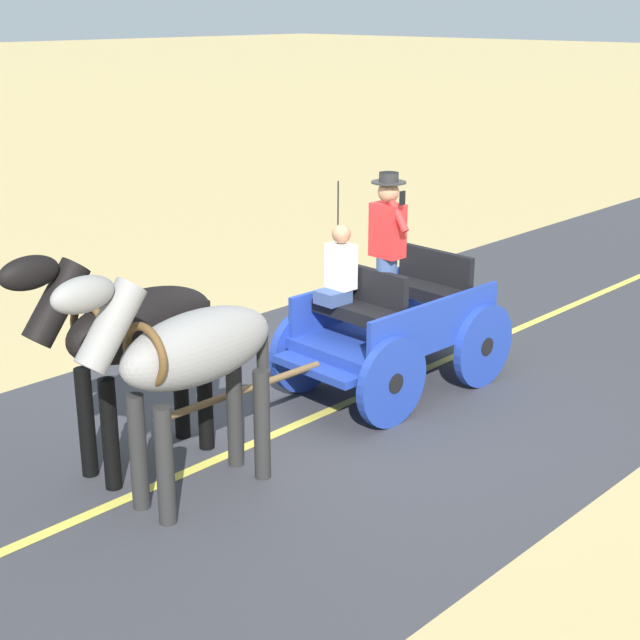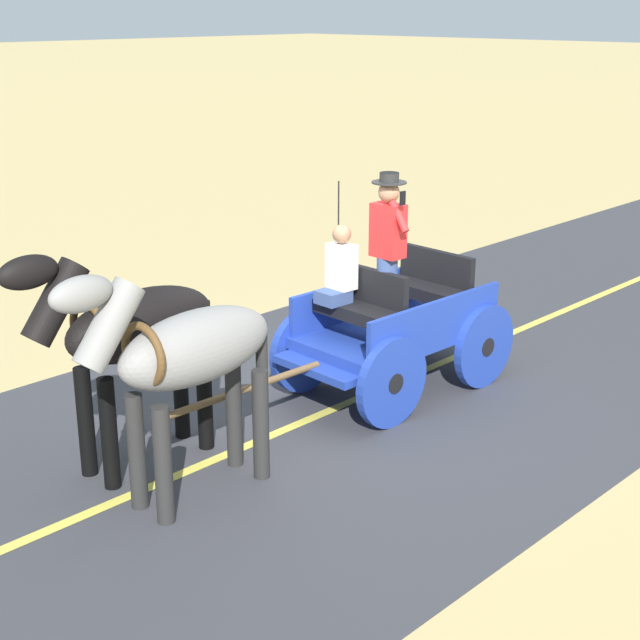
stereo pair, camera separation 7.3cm
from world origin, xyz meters
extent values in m
plane|color=tan|center=(0.00, 0.00, 0.00)|extent=(200.00, 200.00, 0.00)
cube|color=#38383D|center=(0.00, 0.00, 0.00)|extent=(5.94, 160.00, 0.01)
cube|color=#DBCC4C|center=(0.00, 0.00, 0.01)|extent=(0.12, 160.00, 0.00)
cube|color=#1E3899|center=(-0.08, -0.68, 0.66)|extent=(1.28, 2.24, 0.12)
cube|color=#1E3899|center=(-0.65, -0.66, 0.94)|extent=(0.13, 2.09, 0.44)
cube|color=#1E3899|center=(0.49, -0.70, 0.94)|extent=(0.13, 2.09, 0.44)
cube|color=#1E3899|center=(-0.03, 0.54, 0.56)|extent=(1.09, 0.28, 0.08)
cube|color=#1E3899|center=(-0.12, -1.88, 0.48)|extent=(0.73, 0.22, 0.06)
cube|color=black|center=(-0.06, -0.08, 1.04)|extent=(1.03, 0.40, 0.14)
cube|color=black|center=(-0.06, -0.26, 1.26)|extent=(1.02, 0.12, 0.44)
cube|color=black|center=(-0.09, -1.18, 1.04)|extent=(1.03, 0.40, 0.14)
cube|color=black|center=(-0.10, -1.36, 1.26)|extent=(1.02, 0.12, 0.44)
cylinder|color=#1E3899|center=(-0.70, 0.11, 0.48)|extent=(0.13, 0.96, 0.96)
cylinder|color=black|center=(-0.70, 0.11, 0.48)|extent=(0.13, 0.22, 0.21)
cylinder|color=#1E3899|center=(0.60, 0.06, 0.48)|extent=(0.13, 0.96, 0.96)
cylinder|color=black|center=(0.60, 0.06, 0.48)|extent=(0.13, 0.22, 0.21)
cylinder|color=#1E3899|center=(-0.75, -1.43, 0.48)|extent=(0.13, 0.96, 0.96)
cylinder|color=black|center=(-0.75, -1.43, 0.48)|extent=(0.13, 0.22, 0.21)
cylinder|color=#1E3899|center=(0.55, -1.48, 0.48)|extent=(0.13, 0.96, 0.96)
cylinder|color=black|center=(0.55, -1.48, 0.48)|extent=(0.13, 0.22, 0.21)
cylinder|color=brown|center=(0.00, 1.52, 0.61)|extent=(0.14, 2.00, 0.07)
cylinder|color=black|center=(0.24, -0.09, 1.74)|extent=(0.02, 0.02, 1.30)
cylinder|color=#384C7F|center=(-0.22, -0.35, 1.17)|extent=(0.22, 0.22, 0.90)
cube|color=red|center=(-0.22, -0.35, 1.90)|extent=(0.35, 0.23, 0.56)
sphere|color=#9E7051|center=(-0.22, -0.35, 2.30)|extent=(0.22, 0.22, 0.22)
cylinder|color=black|center=(-0.22, -0.35, 2.40)|extent=(0.36, 0.36, 0.01)
cylinder|color=black|center=(-0.22, -0.35, 2.45)|extent=(0.20, 0.20, 0.10)
cylinder|color=red|center=(-0.39, -0.30, 2.08)|extent=(0.26, 0.09, 0.32)
cube|color=black|center=(-0.45, -0.28, 2.28)|extent=(0.02, 0.07, 0.14)
cube|color=#384C7F|center=(0.20, 0.03, 1.18)|extent=(0.29, 0.33, 0.14)
cube|color=silver|center=(0.19, -0.09, 1.49)|extent=(0.31, 0.21, 0.48)
sphere|color=#9E7051|center=(0.19, -0.09, 1.84)|extent=(0.20, 0.20, 0.20)
ellipsoid|color=gray|center=(-0.39, 2.33, 1.37)|extent=(0.58, 1.57, 0.64)
cylinder|color=#272726|center=(-0.58, 2.87, 0.53)|extent=(0.15, 0.15, 1.05)
cylinder|color=#272726|center=(-0.21, 2.88, 0.53)|extent=(0.15, 0.15, 1.05)
cylinder|color=#272726|center=(-0.56, 1.78, 0.53)|extent=(0.15, 0.15, 1.05)
cylinder|color=#272726|center=(-0.20, 1.79, 0.53)|extent=(0.15, 0.15, 1.05)
cylinder|color=gray|center=(-0.40, 3.17, 1.77)|extent=(0.27, 0.65, 0.73)
ellipsoid|color=gray|center=(-0.40, 3.39, 2.07)|extent=(0.23, 0.54, 0.28)
cube|color=#272726|center=(-0.40, 3.15, 1.81)|extent=(0.07, 0.50, 0.56)
cylinder|color=#272726|center=(-0.38, 1.59, 1.07)|extent=(0.11, 0.11, 0.70)
torus|color=brown|center=(-0.39, 2.88, 1.45)|extent=(0.55, 0.08, 0.55)
ellipsoid|color=black|center=(0.44, 2.30, 1.37)|extent=(0.59, 1.57, 0.64)
cylinder|color=black|center=(0.25, 2.84, 0.53)|extent=(0.15, 0.15, 1.05)
cylinder|color=black|center=(0.62, 2.85, 0.53)|extent=(0.15, 0.15, 1.05)
cylinder|color=black|center=(0.27, 1.75, 0.53)|extent=(0.15, 0.15, 1.05)
cylinder|color=black|center=(0.63, 1.76, 0.53)|extent=(0.15, 0.15, 1.05)
cylinder|color=black|center=(0.43, 3.14, 1.77)|extent=(0.27, 0.65, 0.73)
ellipsoid|color=black|center=(0.43, 3.36, 2.07)|extent=(0.23, 0.54, 0.28)
cube|color=black|center=(0.43, 3.12, 1.81)|extent=(0.07, 0.50, 0.56)
cylinder|color=black|center=(0.46, 1.56, 1.07)|extent=(0.11, 0.11, 0.70)
torus|color=brown|center=(0.43, 2.85, 1.45)|extent=(0.55, 0.08, 0.55)
camera|label=1|loc=(-6.25, 6.96, 4.10)|focal=52.57mm
camera|label=2|loc=(-6.30, 6.91, 4.10)|focal=52.57mm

